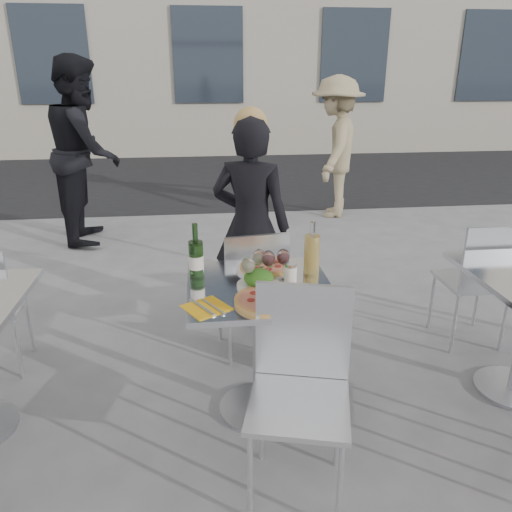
{
  "coord_description": "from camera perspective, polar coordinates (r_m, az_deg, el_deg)",
  "views": [
    {
      "loc": [
        -0.28,
        -2.27,
        1.77
      ],
      "look_at": [
        0.0,
        0.15,
        0.85
      ],
      "focal_mm": 35.0,
      "sensor_mm": 36.0,
      "label": 1
    }
  ],
  "objects": [
    {
      "name": "pizza_far",
      "position": [
        2.68,
        1.02,
        -1.3
      ],
      "size": [
        0.31,
        0.31,
        0.03
      ],
      "color": "white",
      "rests_on": "main_table"
    },
    {
      "name": "carafe",
      "position": [
        2.59,
        6.4,
        0.2
      ],
      "size": [
        0.08,
        0.08,
        0.29
      ],
      "color": "#E3C460",
      "rests_on": "main_table"
    },
    {
      "name": "wineglass_red_b",
      "position": [
        2.55,
        3.14,
        -0.21
      ],
      "size": [
        0.07,
        0.07,
        0.16
      ],
      "color": "white",
      "rests_on": "main_table"
    },
    {
      "name": "ground",
      "position": [
        2.89,
        0.36,
        -17.08
      ],
      "size": [
        80.0,
        80.0,
        0.0
      ],
      "primitive_type": "plane",
      "color": "slate"
    },
    {
      "name": "chair_far",
      "position": [
        3.1,
        -0.34,
        -3.21
      ],
      "size": [
        0.45,
        0.46,
        0.86
      ],
      "rotation": [
        0.0,
        0.0,
        3.29
      ],
      "color": "silver",
      "rests_on": "ground"
    },
    {
      "name": "napkin_left",
      "position": [
        2.28,
        -5.71,
        -5.85
      ],
      "size": [
        0.25,
        0.25,
        0.01
      ],
      "rotation": [
        0.0,
        0.0,
        0.54
      ],
      "color": "yellow",
      "rests_on": "main_table"
    },
    {
      "name": "street_asphalt",
      "position": [
        8.95,
        -4.74,
        9.23
      ],
      "size": [
        24.0,
        5.0,
        0.0
      ],
      "primitive_type": "cube",
      "color": "black",
      "rests_on": "ground"
    },
    {
      "name": "wineglass_white_a",
      "position": [
        2.44,
        -0.89,
        -1.17
      ],
      "size": [
        0.07,
        0.07,
        0.16
      ],
      "color": "white",
      "rests_on": "main_table"
    },
    {
      "name": "sugar_shaker",
      "position": [
        2.51,
        3.94,
        -2.0
      ],
      "size": [
        0.06,
        0.06,
        0.11
      ],
      "color": "white",
      "rests_on": "main_table"
    },
    {
      "name": "chair_near",
      "position": [
        2.19,
        5.13,
        -13.38
      ],
      "size": [
        0.51,
        0.52,
        0.92
      ],
      "rotation": [
        0.0,
        0.0,
        -0.25
      ],
      "color": "silver",
      "rests_on": "ground"
    },
    {
      "name": "pizza_near",
      "position": [
        2.32,
        1.57,
        -5.03
      ],
      "size": [
        0.33,
        0.33,
        0.02
      ],
      "color": "#E3B058",
      "rests_on": "main_table"
    },
    {
      "name": "wineglass_red_a",
      "position": [
        2.53,
        1.43,
        -0.4
      ],
      "size": [
        0.07,
        0.07,
        0.16
      ],
      "color": "white",
      "rests_on": "main_table"
    },
    {
      "name": "wineglass_white_b",
      "position": [
        2.55,
        0.38,
        -0.22
      ],
      "size": [
        0.07,
        0.07,
        0.16
      ],
      "color": "white",
      "rests_on": "main_table"
    },
    {
      "name": "woman_diner",
      "position": [
        3.45,
        -0.58,
        3.44
      ],
      "size": [
        0.64,
        0.53,
        1.49
      ],
      "primitive_type": "imported",
      "rotation": [
        0.0,
        0.0,
        2.78
      ],
      "color": "black",
      "rests_on": "ground"
    },
    {
      "name": "side_chair_rfar",
      "position": [
        3.53,
        24.29,
        -1.98
      ],
      "size": [
        0.4,
        0.41,
        0.88
      ],
      "rotation": [
        0.0,
        0.0,
        3.13
      ],
      "color": "silver",
      "rests_on": "ground"
    },
    {
      "name": "wine_bottle",
      "position": [
        2.56,
        -6.85,
        -0.18
      ],
      "size": [
        0.07,
        0.08,
        0.29
      ],
      "color": "#2A5A21",
      "rests_on": "main_table"
    },
    {
      "name": "main_table",
      "position": [
        2.59,
        0.38,
        -7.61
      ],
      "size": [
        0.72,
        0.72,
        0.75
      ],
      "color": "#B7BABF",
      "rests_on": "ground"
    },
    {
      "name": "pedestrian_b",
      "position": [
        6.34,
        9.07,
        12.11
      ],
      "size": [
        0.99,
        1.25,
        1.7
      ],
      "primitive_type": "imported",
      "rotation": [
        0.0,
        0.0,
        4.33
      ],
      "color": "#9C8A65",
      "rests_on": "ground"
    },
    {
      "name": "salad_plate",
      "position": [
        2.48,
        0.33,
        -2.69
      ],
      "size": [
        0.22,
        0.22,
        0.09
      ],
      "color": "white",
      "rests_on": "main_table"
    },
    {
      "name": "pedestrian_a",
      "position": [
        5.62,
        -18.98,
        11.26
      ],
      "size": [
        0.78,
        0.97,
        1.91
      ],
      "primitive_type": "imported",
      "rotation": [
        0.0,
        0.0,
        1.64
      ],
      "color": "black",
      "rests_on": "ground"
    },
    {
      "name": "napkin_right",
      "position": [
        2.4,
        7.28,
        -4.5
      ],
      "size": [
        0.2,
        0.2,
        0.01
      ],
      "rotation": [
        0.0,
        0.0,
        -0.11
      ],
      "color": "yellow",
      "rests_on": "main_table"
    }
  ]
}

